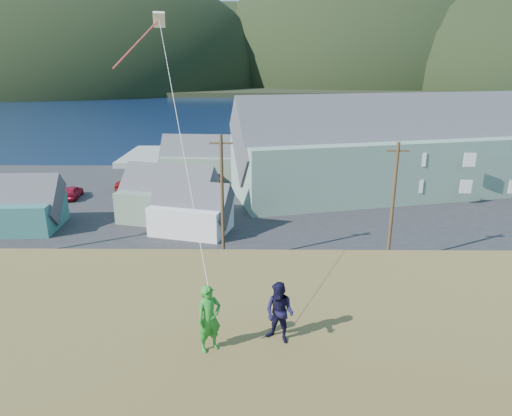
{
  "coord_description": "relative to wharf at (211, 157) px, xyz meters",
  "views": [
    {
      "loc": [
        1.74,
        -29.23,
        14.28
      ],
      "look_at": [
        1.56,
        -12.08,
        8.8
      ],
      "focal_mm": 32.0,
      "sensor_mm": 36.0,
      "label": 1
    }
  ],
  "objects": [
    {
      "name": "shed_teal",
      "position": [
        -13.89,
        -31.11,
        1.81
      ],
      "size": [
        7.96,
        5.79,
        6.01
      ],
      "rotation": [
        0.0,
        0.0,
        0.06
      ],
      "color": "#295E61",
      "rests_on": "waterfront_lot"
    },
    {
      "name": "utility_poles",
      "position": [
        2.49,
        -38.5,
        4.4
      ],
      "size": [
        30.75,
        0.24,
        9.78
      ],
      "color": "#47331E",
      "rests_on": "waterfront_lot"
    },
    {
      "name": "far_hills",
      "position": [
        41.59,
        239.38,
        1.55
      ],
      "size": [
        760.0,
        265.0,
        143.0
      ],
      "color": "black",
      "rests_on": "ground"
    },
    {
      "name": "far_shore",
      "position": [
        6.0,
        290.0,
        0.55
      ],
      "size": [
        900.0,
        320.0,
        2.0
      ],
      "primitive_type": "cube",
      "color": "black",
      "rests_on": "ground"
    },
    {
      "name": "ground",
      "position": [
        6.0,
        -40.0,
        -0.45
      ],
      "size": [
        900.0,
        900.0,
        0.0
      ],
      "primitive_type": "plane",
      "color": "#0A1638",
      "rests_on": "ground"
    },
    {
      "name": "kite_flyer_navy",
      "position": [
        8.25,
        -58.71,
        7.59
      ],
      "size": [
        1.02,
        0.95,
        1.68
      ],
      "primitive_type": "imported",
      "rotation": [
        0.0,
        0.0,
        -0.5
      ],
      "color": "black",
      "rests_on": "hillside"
    },
    {
      "name": "shed_palegreen_far",
      "position": [
        0.23,
        -12.37,
        2.16
      ],
      "size": [
        10.46,
        6.36,
        6.81
      ],
      "rotation": [
        0.0,
        0.0,
        -0.06
      ],
      "color": "gray",
      "rests_on": "waterfront_lot"
    },
    {
      "name": "lodge",
      "position": [
        23.84,
        -18.29,
        4.69
      ],
      "size": [
        39.49,
        19.48,
        13.39
      ],
      "rotation": [
        0.0,
        0.0,
        0.24
      ],
      "color": "gray",
      "rests_on": "waterfront_lot"
    },
    {
      "name": "kite_flyer_green",
      "position": [
        6.45,
        -59.11,
        7.65
      ],
      "size": [
        0.78,
        0.72,
        1.79
      ],
      "primitive_type": "imported",
      "rotation": [
        0.0,
        0.0,
        0.59
      ],
      "color": "#248728",
      "rests_on": "hillside"
    },
    {
      "name": "parked_cars",
      "position": [
        -3.44,
        -18.51,
        0.4
      ],
      "size": [
        24.52,
        12.8,
        1.56
      ],
      "color": "maroon",
      "rests_on": "waterfront_lot"
    },
    {
      "name": "wharf",
      "position": [
        0.0,
        0.0,
        0.0
      ],
      "size": [
        26.0,
        14.0,
        0.9
      ],
      "primitive_type": "cube",
      "color": "gray",
      "rests_on": "ground"
    },
    {
      "name": "kite_rig",
      "position": [
        3.7,
        -50.41,
        15.16
      ],
      "size": [
        1.99,
        4.8,
        11.7
      ],
      "color": "#FBE5BF",
      "rests_on": "ground"
    },
    {
      "name": "shed_palegreen_near",
      "position": [
        -0.93,
        -28.34,
        1.95
      ],
      "size": [
        9.82,
        7.41,
        6.34
      ],
      "rotation": [
        0.0,
        0.0,
        -0.26
      ],
      "color": "slate",
      "rests_on": "waterfront_lot"
    },
    {
      "name": "grass_strip",
      "position": [
        6.0,
        -42.0,
        -0.4
      ],
      "size": [
        110.0,
        8.0,
        0.1
      ],
      "primitive_type": "cube",
      "color": "#4C3D19",
      "rests_on": "ground"
    },
    {
      "name": "waterfront_lot",
      "position": [
        6.0,
        -23.0,
        -0.39
      ],
      "size": [
        72.0,
        36.0,
        0.12
      ],
      "primitive_type": "cube",
      "color": "#28282B",
      "rests_on": "ground"
    },
    {
      "name": "shed_white",
      "position": [
        1.71,
        -31.74,
        1.65
      ],
      "size": [
        7.73,
        6.09,
        5.4
      ],
      "rotation": [
        0.0,
        0.0,
        -0.26
      ],
      "color": "white",
      "rests_on": "waterfront_lot"
    }
  ]
}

